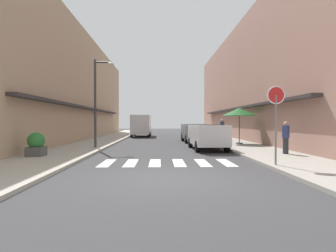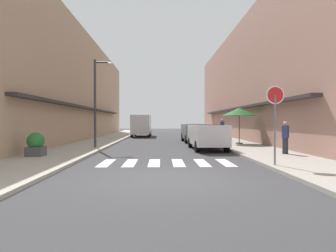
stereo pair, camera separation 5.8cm
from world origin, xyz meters
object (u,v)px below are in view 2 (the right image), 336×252
at_px(round_street_sign, 275,104).
at_px(pedestrian_walking_near, 285,137).
at_px(cafe_umbrella, 239,112).
at_px(parked_car_near, 207,134).
at_px(parked_car_mid, 194,131).
at_px(delivery_van, 142,124).
at_px(planter_corner, 36,144).
at_px(pedestrian_walking_far, 222,129).
at_px(street_lamp, 98,94).

distance_m(round_street_sign, pedestrian_walking_near, 4.20).
relative_size(round_street_sign, cafe_umbrella, 1.12).
height_order(parked_car_near, parked_car_mid, same).
bearing_deg(delivery_van, planter_corner, -100.24).
height_order(parked_car_near, pedestrian_walking_far, pedestrian_walking_far).
relative_size(parked_car_mid, delivery_van, 0.78).
xyz_separation_m(delivery_van, cafe_umbrella, (7.60, -12.06, 0.93)).
bearing_deg(parked_car_mid, street_lamp, -137.98).
relative_size(parked_car_near, delivery_van, 0.83).
xyz_separation_m(pedestrian_walking_near, pedestrian_walking_far, (-0.68, 10.83, 0.13)).
relative_size(delivery_van, cafe_umbrella, 2.16).
xyz_separation_m(parked_car_mid, planter_corner, (-8.27, -10.10, -0.28)).
height_order(delivery_van, street_lamp, street_lamp).
height_order(delivery_van, round_street_sign, round_street_sign).
bearing_deg(pedestrian_walking_near, parked_car_mid, -136.85).
bearing_deg(round_street_sign, pedestrian_walking_far, 85.13).
height_order(cafe_umbrella, pedestrian_walking_far, cafe_umbrella).
relative_size(cafe_umbrella, pedestrian_walking_far, 1.41).
xyz_separation_m(parked_car_near, planter_corner, (-8.27, -3.84, -0.28)).
xyz_separation_m(parked_car_near, pedestrian_walking_far, (2.54, 7.58, 0.13)).
xyz_separation_m(parked_car_near, parked_car_mid, (0.00, 6.26, -0.00)).
bearing_deg(round_street_sign, parked_car_mid, 95.79).
xyz_separation_m(parked_car_mid, street_lamp, (-6.43, -5.79, 2.40)).
bearing_deg(street_lamp, delivery_van, 83.82).
bearing_deg(street_lamp, round_street_sign, -42.93).
distance_m(parked_car_mid, delivery_van, 10.17).
relative_size(parked_car_near, round_street_sign, 1.60).
height_order(pedestrian_walking_near, pedestrian_walking_far, pedestrian_walking_far).
distance_m(parked_car_mid, planter_corner, 13.06).
bearing_deg(cafe_umbrella, delivery_van, 122.23).
relative_size(parked_car_near, planter_corner, 4.25).
bearing_deg(parked_car_near, delivery_van, 107.65).
relative_size(street_lamp, planter_corner, 4.94).
relative_size(parked_car_near, cafe_umbrella, 1.79).
bearing_deg(pedestrian_walking_far, parked_car_near, 121.03).
relative_size(delivery_van, planter_corner, 5.13).
distance_m(parked_car_mid, pedestrian_walking_near, 10.04).
bearing_deg(round_street_sign, street_lamp, 137.07).
bearing_deg(parked_car_mid, cafe_umbrella, -48.46).
xyz_separation_m(parked_car_mid, delivery_van, (-4.83, 8.94, 0.48)).
height_order(parked_car_near, planter_corner, parked_car_near).
xyz_separation_m(cafe_umbrella, pedestrian_walking_far, (-0.23, 4.45, -1.28)).
bearing_deg(round_street_sign, delivery_van, 105.67).
relative_size(delivery_van, pedestrian_walking_far, 3.06).
height_order(parked_car_mid, delivery_van, delivery_van).
xyz_separation_m(round_street_sign, planter_corner, (-9.59, 2.90, -1.62)).
relative_size(parked_car_mid, pedestrian_walking_far, 2.37).
bearing_deg(pedestrian_walking_near, cafe_umbrella, -151.52).
distance_m(planter_corner, pedestrian_walking_near, 11.51).
distance_m(parked_car_near, planter_corner, 9.13).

